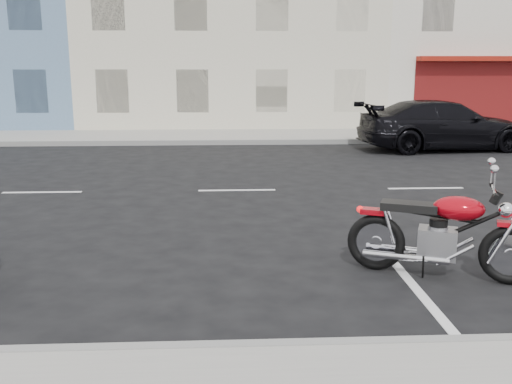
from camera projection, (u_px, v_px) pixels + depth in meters
ground at (332, 189)px, 11.97m from camera, size 120.00×120.00×0.00m
sidewalk_far at (148, 137)px, 20.20m from camera, size 80.00×3.40×0.15m
curb_far at (141, 143)px, 18.54m from camera, size 80.00×0.12×0.16m
car_far at (444, 125)px, 17.45m from camera, size 5.39×2.59×1.51m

